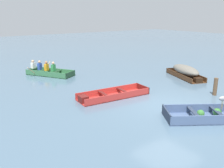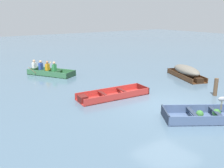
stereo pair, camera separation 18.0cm
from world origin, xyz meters
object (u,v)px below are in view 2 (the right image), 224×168
at_px(skiff_red_near_moored, 111,95).
at_px(dinghy_slate_blue_foreground, 208,116).
at_px(skiff_dark_varnish_mid_moored, 187,71).
at_px(heron_on_dinghy, 223,98).
at_px(rowboat_green_with_crew, 48,71).
at_px(mooring_post, 216,87).

bearing_deg(skiff_red_near_moored, dinghy_slate_blue_foreground, -69.54).
distance_m(skiff_dark_varnish_mid_moored, heron_on_dinghy, 6.48).
distance_m(dinghy_slate_blue_foreground, rowboat_green_with_crew, 10.75).
bearing_deg(rowboat_green_with_crew, skiff_dark_varnish_mid_moored, -40.63).
relative_size(rowboat_green_with_crew, mooring_post, 3.70).
height_order(skiff_dark_varnish_mid_moored, heron_on_dinghy, heron_on_dinghy).
bearing_deg(skiff_red_near_moored, heron_on_dinghy, -66.68).
bearing_deg(heron_on_dinghy, skiff_dark_varnish_mid_moored, 49.88).
relative_size(skiff_dark_varnish_mid_moored, heron_on_dinghy, 3.90).
bearing_deg(skiff_red_near_moored, rowboat_green_with_crew, 96.30).
bearing_deg(heron_on_dinghy, mooring_post, 36.53).
bearing_deg(mooring_post, skiff_red_near_moored, 148.03).
bearing_deg(mooring_post, dinghy_slate_blue_foreground, -151.47).
bearing_deg(rowboat_green_with_crew, dinghy_slate_blue_foreground, -77.76).
height_order(skiff_dark_varnish_mid_moored, rowboat_green_with_crew, rowboat_green_with_crew).
relative_size(skiff_red_near_moored, heron_on_dinghy, 4.35).
xyz_separation_m(skiff_dark_varnish_mid_moored, heron_on_dinghy, (-4.17, -4.94, 0.44)).
bearing_deg(mooring_post, heron_on_dinghy, -143.47).
height_order(skiff_red_near_moored, mooring_post, mooring_post).
bearing_deg(dinghy_slate_blue_foreground, skiff_dark_varnish_mid_moored, 45.82).
distance_m(skiff_dark_varnish_mid_moored, mooring_post, 3.59).
bearing_deg(rowboat_green_with_crew, skiff_red_near_moored, -83.70).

